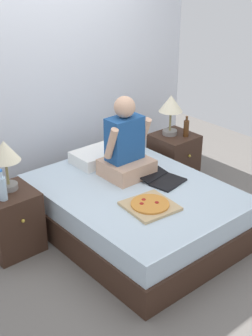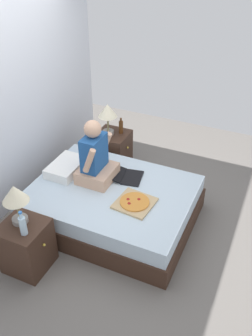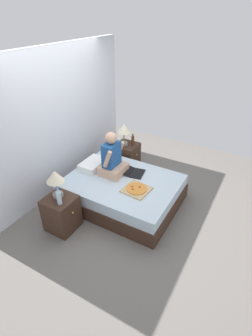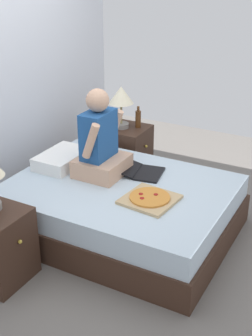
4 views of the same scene
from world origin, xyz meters
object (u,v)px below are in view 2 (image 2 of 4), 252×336
Objects in this scene: lamp_on_left_nightstand at (15,196)px; lamp_on_right_nightstand at (108,113)px; nightstand_left at (27,246)px; person_seated at (95,159)px; nightstand_right at (113,151)px; beer_bottle at (121,127)px; water_bottle at (23,225)px; pizza_box at (135,203)px; bed at (112,205)px; laptop at (127,176)px.

lamp_on_left_nightstand and lamp_on_right_nightstand have the same top height.
person_seated is at bearing -11.32° from nightstand_left.
nightstand_right is 0.73× the size of person_seated.
beer_bottle is (0.07, -0.10, 0.38)m from nightstand_right.
person_seated is (1.13, -0.23, 0.47)m from nightstand_left.
pizza_box is at bearing -37.84° from water_bottle.
bed is 3.35× the size of nightstand_left.
nightstand_left is 0.62m from lamp_on_left_nightstand.
beer_bottle is 0.29× the size of person_seated.
bed is 1.31m from lamp_on_right_nightstand.
lamp_on_left_nightstand is 1.96m from lamp_on_right_nightstand.
bed is 8.30× the size of beer_bottle.
pizza_box is at bearing -146.09° from laptop.
nightstand_right is 0.94m from laptop.
water_bottle is 1.20× the size of beer_bottle.
nightstand_left is 2.48× the size of beer_bottle.
lamp_on_right_nightstand is 1.03× the size of pizza_box.
laptop is at bearing -23.08° from nightstand_left.
water_bottle is at bearing -177.56° from nightstand_right.
lamp_on_left_nightstand is 1.13m from person_seated.
lamp_on_left_nightstand is at bearing 180.00° from lamp_on_right_nightstand.
water_bottle is 1.22m from person_seated.
lamp_on_right_nightstand is 1.96× the size of beer_bottle.
beer_bottle is (2.18, -0.01, -0.02)m from water_bottle.
lamp_on_left_nightstand is at bearing 151.15° from bed.
water_bottle is 0.35× the size of person_seated.
bed is 1.13m from nightstand_right.
water_bottle is (-1.10, 0.40, 0.45)m from bed.
nightstand_left is 1.30× the size of pizza_box.
nightstand_left reaches higher than bed.
nightstand_left is at bearing 180.00° from nightstand_right.
water_bottle reaches higher than nightstand_left.
bed is 4.24× the size of lamp_on_right_nightstand.
person_seated is at bearing 67.91° from pizza_box.
person_seated reaches higher than bed.
pizza_box is (0.84, -0.89, -0.41)m from lamp_on_left_nightstand.
water_bottle reaches higher than nightstand_right.
person_seated is at bearing 117.64° from laptop.
beer_bottle reaches higher than laptop.
water_bottle is at bearing -130.60° from lamp_on_left_nightstand.
beer_bottle is 0.53× the size of pizza_box.
person_seated is 0.46m from laptop.
water_bottle reaches higher than laptop.
water_bottle is 1.23m from pizza_box.
bed is at bearing 68.72° from pizza_box.
laptop is at bearing -142.89° from nightstand_right.
beer_bottle reaches higher than nightstand_right.
nightstand_right is at bearing -59.07° from lamp_on_right_nightstand.
nightstand_right reaches higher than pizza_box.
beer_bottle is at bearing -4.16° from lamp_on_left_nightstand.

